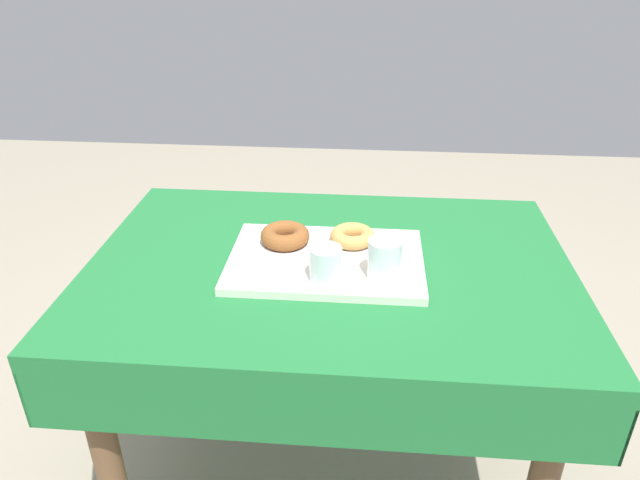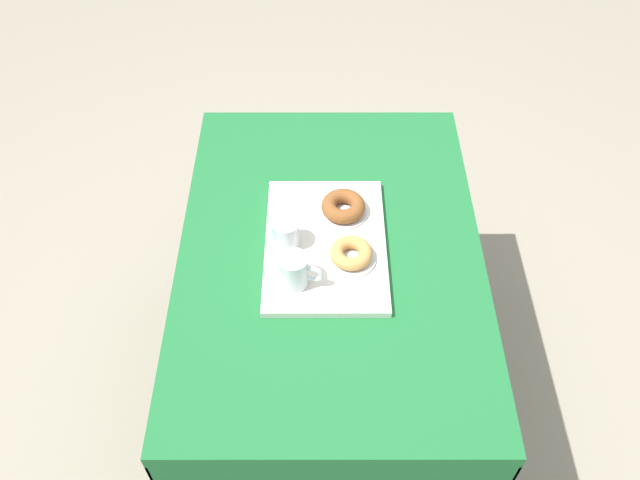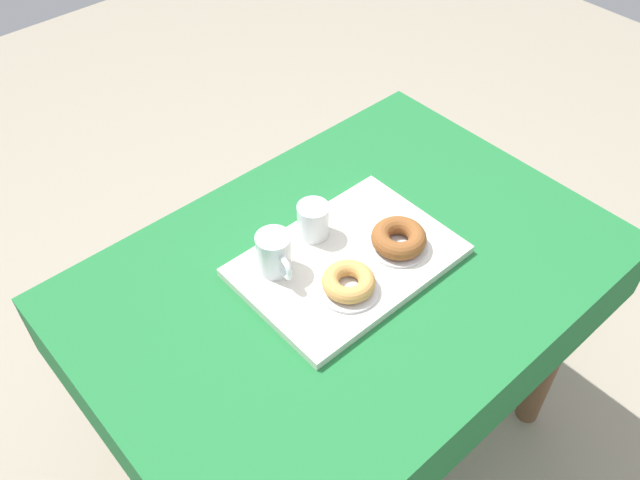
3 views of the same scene
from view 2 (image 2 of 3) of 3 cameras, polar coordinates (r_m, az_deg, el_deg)
The scene contains 9 objects.
ground_plane at distance 2.39m, azimuth 0.68°, elevation -12.72°, with size 6.00×6.00×0.00m, color gray.
dining_table at distance 1.84m, azimuth 0.87°, elevation -2.98°, with size 1.15×0.81×0.77m.
serving_tray at distance 1.75m, azimuth 0.47°, elevation -0.36°, with size 0.46×0.32×0.02m, color silver.
tea_mug_left at distance 1.62m, azimuth -2.24°, elevation -2.75°, with size 0.07×0.11×0.09m.
water_glass_near at distance 1.71m, azimuth -2.97°, elevation 0.46°, with size 0.07×0.07×0.08m.
donut_plate_left at distance 1.70m, azimuth 2.68°, elevation -1.59°, with size 0.13×0.13×0.01m, color silver.
sugar_donut_left at distance 1.69m, azimuth 2.71°, elevation -1.14°, with size 0.11×0.11×0.03m, color tan.
donut_plate_right at distance 1.81m, azimuth 2.00°, elevation 2.42°, with size 0.13×0.13×0.01m, color silver.
sugar_donut_right at distance 1.79m, azimuth 2.02°, elevation 2.93°, with size 0.12×0.12×0.04m, color brown.
Camera 2 is at (-1.13, 0.03, 2.10)m, focal length 37.07 mm.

